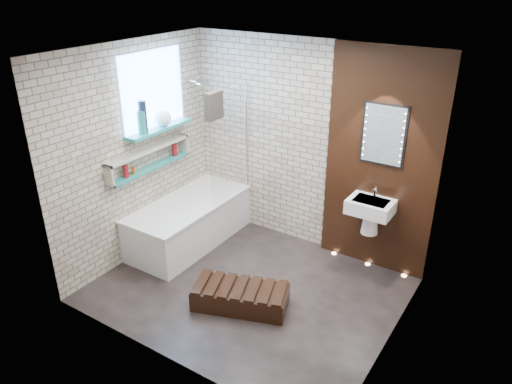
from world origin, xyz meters
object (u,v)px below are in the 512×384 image
Objects in this scene: bathtub at (189,222)px; washbasin at (370,211)px; bath_screen at (230,145)px; walnut_step at (240,297)px; led_mirror at (384,135)px.

bathtub is 3.00× the size of washbasin.
walnut_step is (0.96, -1.19, -1.17)m from bath_screen.
bathtub is 2.68m from led_mirror.
bath_screen is (0.35, 0.44, 0.99)m from bathtub.
bathtub is 2.49× the size of led_mirror.
walnut_step is (-0.86, -1.37, -0.68)m from washbasin.
led_mirror is (1.82, 0.34, 0.37)m from bath_screen.
walnut_step is at bearing -29.65° from bathtub.
led_mirror reaches higher than bathtub.
bath_screen is at bearing -169.34° from led_mirror.
washbasin is at bearing 16.01° from bathtub.
bathtub is at bearing -128.90° from bath_screen.
walnut_step is (-0.86, -1.53, -1.54)m from led_mirror.
washbasin is 1.76m from walnut_step.
bath_screen is at bearing 128.98° from walnut_step.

